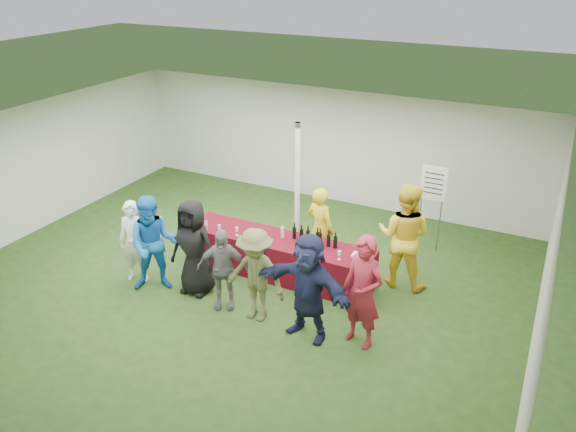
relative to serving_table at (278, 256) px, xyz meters
The scene contains 18 objects.
ground 0.73m from the serving_table, 150.15° to the right, with size 60.00×60.00×0.00m, color #284719.
tent 1.32m from the serving_table, 93.05° to the left, with size 10.00×10.00×10.00m.
serving_table is the anchor object (origin of this frame).
wine_bottles 0.84m from the serving_table, 12.18° to the left, with size 0.87×0.09×0.32m.
wine_glasses 0.78m from the serving_table, 155.41° to the right, with size 2.74×0.14×0.16m.
water_bottle 0.49m from the serving_table, 59.37° to the left, with size 0.07×0.07×0.23m.
bar_towel 1.60m from the serving_table, ahead, with size 0.25×0.18×0.03m, color white.
dump_bucket 1.75m from the serving_table, ahead, with size 0.26×0.26×0.18m, color slate.
wine_list_sign 3.28m from the serving_table, 44.54° to the left, with size 0.50×0.03×1.80m.
staff_pourer 0.93m from the serving_table, 44.18° to the left, with size 0.60×0.39×1.65m, color gold.
staff_back 2.32m from the serving_table, 18.19° to the left, with size 0.95×0.74×1.96m, color yellow.
customer_0 2.62m from the serving_table, 149.52° to the right, with size 0.57×0.37×1.55m, color white.
customer_1 2.27m from the serving_table, 141.14° to the right, with size 0.86×0.67×1.77m, color blue.
customer_2 1.63m from the serving_table, 132.02° to the right, with size 0.86×0.56×1.75m, color black.
customer_3 1.43m from the serving_table, 104.68° to the right, with size 0.85×0.36×1.46m, color slate.
customer_4 1.48m from the serving_table, 77.20° to the right, with size 1.05×0.60×1.62m, color brown.
customer_5 1.97m from the serving_table, 48.60° to the right, with size 1.64×0.52×1.77m, color #191E3C.
customer_6 2.46m from the serving_table, 30.76° to the right, with size 0.67×0.44×1.82m, color maroon.
Camera 1 is at (4.78, -7.71, 5.52)m, focal length 35.00 mm.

